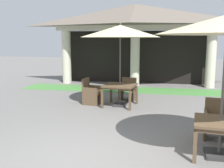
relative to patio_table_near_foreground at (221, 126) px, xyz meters
The scene contains 9 objects.
ground_plane 2.80m from the patio_table_near_foreground, 163.43° to the right, with size 60.00×60.00×0.00m, color slate.
background_pavilion 9.02m from the patio_table_near_foreground, 107.59° to the left, with size 8.47×3.05×4.02m.
lawn_strip 7.32m from the patio_table_near_foreground, 111.03° to the left, with size 10.27×1.61×0.01m, color #47843D.
patio_table_near_foreground is the anchor object (origin of this frame).
patio_chair_near_foreground_north 1.07m from the patio_table_near_foreground, 83.83° to the left, with size 0.60×0.58×0.92m.
patio_table_mid_left 4.50m from the patio_table_near_foreground, 125.45° to the left, with size 1.15×1.15×0.75m.
patio_umbrella_mid_left 4.90m from the patio_table_near_foreground, 125.45° to the left, with size 2.68×2.68×2.83m.
patio_chair_mid_left_west 5.29m from the patio_table_near_foreground, 134.07° to the left, with size 0.63×0.65×0.92m.
patio_chair_mid_left_north 5.34m from the patio_table_near_foreground, 117.75° to the left, with size 0.65×0.59×0.84m.
Camera 1 is at (1.54, -4.56, 2.27)m, focal length 43.10 mm.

